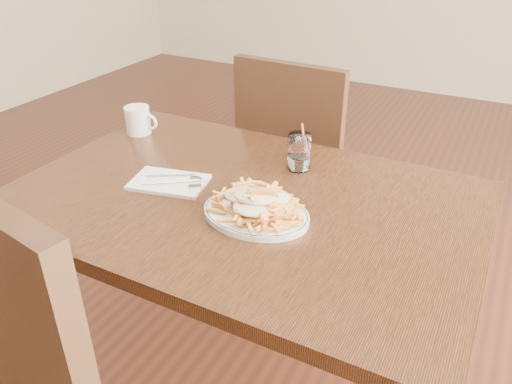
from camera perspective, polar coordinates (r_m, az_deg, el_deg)
The scene contains 8 objects.
table at distance 1.34m, azimuth -1.52°, elevation -3.37°, with size 1.20×0.80×0.75m.
chair_far at distance 2.02m, azimuth 4.83°, elevation 3.97°, with size 0.45×0.45×0.94m.
fries_plate at distance 1.21m, azimuth 0.00°, elevation -2.51°, with size 0.30×0.27×0.02m.
loaded_fries at distance 1.19m, azimuth 0.00°, elevation -0.71°, with size 0.26×0.23×0.07m.
napkin at distance 1.38m, azimuth -9.92°, elevation 1.11°, with size 0.20×0.13×0.01m, color white.
cutlery at distance 1.38m, azimuth -9.82°, elevation 1.50°, with size 0.17×0.15×0.01m.
water_glass at distance 1.43m, azimuth 4.95°, elevation 4.32°, with size 0.06×0.06×0.14m.
coffee_mug at distance 1.71m, azimuth -13.28°, elevation 7.99°, with size 0.12×0.08×0.09m.
Camera 1 is at (0.56, -0.98, 1.40)m, focal length 35.00 mm.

